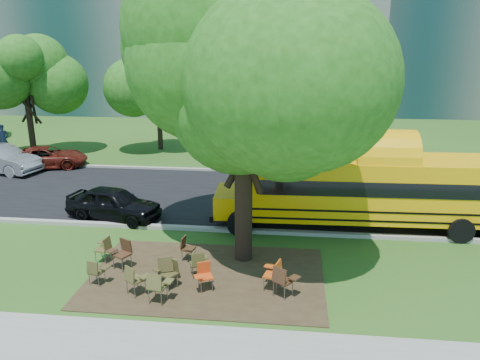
# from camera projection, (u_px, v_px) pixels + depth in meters

# --- Properties ---
(ground) EXTENTS (160.00, 160.00, 0.00)m
(ground) POSITION_uv_depth(u_px,v_px,m) (178.00, 267.00, 14.67)
(ground) COLOR #254B17
(ground) RESTS_ON ground
(dirt_patch) EXTENTS (7.00, 4.50, 0.03)m
(dirt_patch) POSITION_uv_depth(u_px,v_px,m) (207.00, 276.00, 14.09)
(dirt_patch) COLOR #382819
(dirt_patch) RESTS_ON ground
(asphalt_road) EXTENTS (80.00, 8.00, 0.04)m
(asphalt_road) POSITION_uv_depth(u_px,v_px,m) (214.00, 196.00, 21.33)
(asphalt_road) COLOR black
(asphalt_road) RESTS_ON ground
(kerb_near) EXTENTS (80.00, 0.25, 0.14)m
(kerb_near) POSITION_uv_depth(u_px,v_px,m) (197.00, 228.00, 17.51)
(kerb_near) COLOR gray
(kerb_near) RESTS_ON ground
(kerb_far) EXTENTS (80.00, 0.25, 0.14)m
(kerb_far) POSITION_uv_depth(u_px,v_px,m) (227.00, 170.00, 25.21)
(kerb_far) COLOR gray
(kerb_far) RESTS_ON ground
(bg_tree_0) EXTENTS (5.20, 5.20, 7.18)m
(bg_tree_0) POSITION_uv_depth(u_px,v_px,m) (25.00, 80.00, 26.98)
(bg_tree_0) COLOR black
(bg_tree_0) RESTS_ON ground
(bg_tree_2) EXTENTS (4.80, 4.80, 6.62)m
(bg_tree_2) POSITION_uv_depth(u_px,v_px,m) (158.00, 83.00, 29.20)
(bg_tree_2) COLOR black
(bg_tree_2) RESTS_ON ground
(bg_tree_3) EXTENTS (5.60, 5.60, 7.84)m
(bg_tree_3) POSITION_uv_depth(u_px,v_px,m) (377.00, 74.00, 25.69)
(bg_tree_3) COLOR black
(bg_tree_3) RESTS_ON ground
(main_tree) EXTENTS (7.20, 7.20, 9.03)m
(main_tree) POSITION_uv_depth(u_px,v_px,m) (244.00, 91.00, 13.68)
(main_tree) COLOR black
(main_tree) RESTS_ON ground
(school_bus) EXTENTS (11.18, 2.80, 2.72)m
(school_bus) POSITION_uv_depth(u_px,v_px,m) (378.00, 188.00, 17.32)
(school_bus) COLOR #F5AC07
(school_bus) RESTS_ON ground
(chair_0) EXTENTS (0.60, 0.47, 0.79)m
(chair_0) POSITION_uv_depth(u_px,v_px,m) (96.00, 270.00, 13.47)
(chair_0) COLOR #433B1D
(chair_0) RESTS_ON ground
(chair_1) EXTENTS (0.78, 0.62, 0.91)m
(chair_1) POSITION_uv_depth(u_px,v_px,m) (134.00, 278.00, 12.90)
(chair_1) COLOR brown
(chair_1) RESTS_ON ground
(chair_2) EXTENTS (0.64, 0.73, 0.94)m
(chair_2) POSITION_uv_depth(u_px,v_px,m) (166.00, 267.00, 13.48)
(chair_2) COLOR #4A3F20
(chair_2) RESTS_ON ground
(chair_3) EXTENTS (0.76, 0.60, 0.89)m
(chair_3) POSITION_uv_depth(u_px,v_px,m) (169.00, 270.00, 13.34)
(chair_3) COLOR #423C1C
(chair_3) RESTS_ON ground
(chair_4) EXTENTS (0.68, 0.55, 0.93)m
(chair_4) POSITION_uv_depth(u_px,v_px,m) (157.00, 285.00, 12.50)
(chair_4) COLOR brown
(chair_4) RESTS_ON ground
(chair_5) EXTENTS (0.57, 0.66, 0.84)m
(chair_5) POSITION_uv_depth(u_px,v_px,m) (204.00, 274.00, 13.21)
(chair_5) COLOR #CC4415
(chair_5) RESTS_ON ground
(chair_6) EXTENTS (0.56, 0.72, 0.94)m
(chair_6) POSITION_uv_depth(u_px,v_px,m) (274.00, 272.00, 13.18)
(chair_6) COLOR #C04D14
(chair_6) RESTS_ON ground
(chair_7) EXTENTS (0.81, 0.64, 0.96)m
(chair_7) POSITION_uv_depth(u_px,v_px,m) (283.00, 279.00, 12.78)
(chair_7) COLOR #412717
(chair_7) RESTS_ON ground
(chair_8) EXTENTS (0.51, 0.64, 0.87)m
(chair_8) POSITION_uv_depth(u_px,v_px,m) (104.00, 247.00, 14.88)
(chair_8) COLOR brown
(chair_8) RESTS_ON ground
(chair_9) EXTENTS (0.80, 0.63, 0.97)m
(chair_9) POSITION_uv_depth(u_px,v_px,m) (122.00, 251.00, 14.45)
(chair_9) COLOR #442818
(chair_9) RESTS_ON ground
(chair_10) EXTENTS (0.49, 0.60, 0.83)m
(chair_10) POSITION_uv_depth(u_px,v_px,m) (187.00, 246.00, 14.96)
(chair_10) COLOR #402816
(chair_10) RESTS_ON ground
(chair_11) EXTENTS (0.58, 0.66, 0.85)m
(chair_11) POSITION_uv_depth(u_px,v_px,m) (198.00, 262.00, 13.90)
(chair_11) COLOR #44411D
(chair_11) RESTS_ON ground
(black_car) EXTENTS (4.04, 2.30, 1.30)m
(black_car) POSITION_uv_depth(u_px,v_px,m) (114.00, 203.00, 18.47)
(black_car) COLOR black
(black_car) RESTS_ON ground
(bg_car_silver) EXTENTS (4.67, 2.56, 1.46)m
(bg_car_silver) POSITION_uv_depth(u_px,v_px,m) (1.00, 159.00, 24.87)
(bg_car_silver) COLOR gray
(bg_car_silver) RESTS_ON ground
(bg_car_red) EXTENTS (4.68, 3.13, 1.19)m
(bg_car_red) POSITION_uv_depth(u_px,v_px,m) (47.00, 157.00, 25.82)
(bg_car_red) COLOR #50150D
(bg_car_red) RESTS_ON ground
(pedestrian_a) EXTENTS (0.75, 0.83, 1.91)m
(pedestrian_a) POSITION_uv_depth(u_px,v_px,m) (4.00, 140.00, 28.50)
(pedestrian_a) COLOR navy
(pedestrian_a) RESTS_ON ground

